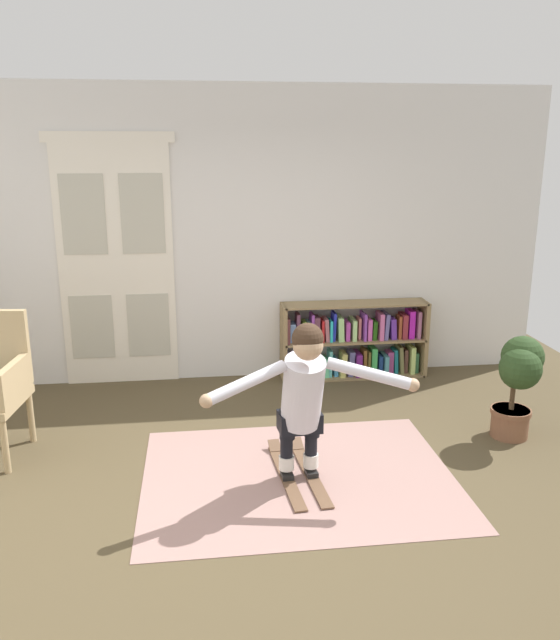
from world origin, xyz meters
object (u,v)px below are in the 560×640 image
Objects in this scene: potted_plant at (519,374)px; person_skier at (304,391)px; bookshelf at (354,344)px; skis_pair at (297,472)px.

potted_plant is 0.59× the size of person_skier.
potted_plant is (0.95, -1.62, 0.21)m from bookshelf.
bookshelf is at bearing 120.54° from potted_plant.
potted_plant is 0.88× the size of skis_pair.
person_skier is at bearing -85.68° from skis_pair.
skis_pair is (-1.85, -0.38, -0.54)m from potted_plant.
person_skier is (-0.88, -2.15, 0.37)m from bookshelf.
bookshelf is 1.74× the size of potted_plant.
person_skier is (-1.84, -0.53, 0.16)m from potted_plant.
potted_plant is at bearing 11.50° from skis_pair.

